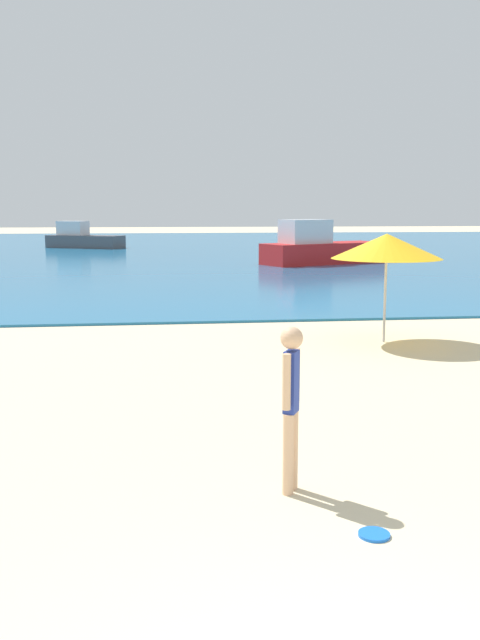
# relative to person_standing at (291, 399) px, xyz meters

# --- Properties ---
(water) EXTENTS (160.00, 60.00, 0.06)m
(water) POSITION_rel_person_standing_xyz_m (-0.18, 39.70, -0.86)
(water) COLOR #1E6B9E
(water) RESTS_ON ground
(person_standing) EXTENTS (0.21, 0.33, 1.56)m
(person_standing) POSITION_rel_person_standing_xyz_m (0.00, 0.00, 0.00)
(person_standing) COLOR #DDAD84
(person_standing) RESTS_ON ground
(frisbee) EXTENTS (0.26, 0.26, 0.03)m
(frisbee) POSITION_rel_person_standing_xyz_m (0.50, -0.97, -0.87)
(frisbee) COLOR blue
(frisbee) RESTS_ON ground
(boat_near) EXTENTS (6.34, 4.30, 2.07)m
(boat_near) POSITION_rel_person_standing_xyz_m (6.46, 26.09, -0.11)
(boat_near) COLOR red
(boat_near) RESTS_ON water
(boat_far) EXTENTS (5.34, 3.86, 1.76)m
(boat_far) POSITION_rel_person_standing_xyz_m (-6.01, 41.20, -0.22)
(boat_far) COLOR #4C4C51
(boat_far) RESTS_ON water
(beach_umbrella) EXTENTS (2.15, 2.15, 2.14)m
(beach_umbrella) POSITION_rel_person_standing_xyz_m (3.25, 7.06, 1.00)
(beach_umbrella) COLOR #B7B7BC
(beach_umbrella) RESTS_ON ground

